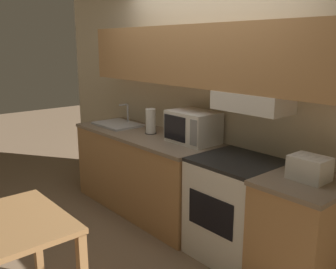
{
  "coord_description": "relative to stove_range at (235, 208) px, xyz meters",
  "views": [
    {
      "loc": [
        2.58,
        -2.76,
        1.86
      ],
      "look_at": [
        0.05,
        -0.58,
        1.05
      ],
      "focal_mm": 40.0,
      "sensor_mm": 36.0,
      "label": 1
    }
  ],
  "objects": [
    {
      "name": "lower_counter_main",
      "position": [
        -1.3,
        -0.01,
        0.0
      ],
      "size": [
        1.9,
        0.69,
        0.9
      ],
      "color": "tan",
      "rests_on": "ground_plane"
    },
    {
      "name": "paper_towel_roll",
      "position": [
        -1.24,
        0.03,
        0.59
      ],
      "size": [
        0.13,
        0.13,
        0.27
      ],
      "color": "black",
      "rests_on": "lower_counter_main"
    },
    {
      "name": "microwave",
      "position": [
        -0.66,
        0.12,
        0.61
      ],
      "size": [
        0.49,
        0.36,
        0.32
      ],
      "color": "white",
      "rests_on": "lower_counter_main"
    },
    {
      "name": "ground_plane",
      "position": [
        -0.66,
        0.32,
        -0.45
      ],
      "size": [
        16.0,
        16.0,
        0.0
      ],
      "primitive_type": "plane",
      "color": "#7F664C"
    },
    {
      "name": "sink_basin",
      "position": [
        -1.84,
        -0.01,
        0.47
      ],
      "size": [
        0.56,
        0.41,
        0.25
      ],
      "color": "#B7BABF",
      "rests_on": "lower_counter_main"
    },
    {
      "name": "stove_range",
      "position": [
        0.0,
        0.0,
        0.0
      ],
      "size": [
        0.7,
        0.65,
        0.9
      ],
      "color": "white",
      "rests_on": "ground_plane"
    },
    {
      "name": "lower_counter_right_stub",
      "position": [
        0.65,
        -0.01,
        0.0
      ],
      "size": [
        0.58,
        0.69,
        0.9
      ],
      "color": "tan",
      "rests_on": "ground_plane"
    },
    {
      "name": "wall_back",
      "position": [
        -0.64,
        0.26,
        1.04
      ],
      "size": [
        5.57,
        0.38,
        2.55
      ],
      "color": "beige",
      "rests_on": "ground_plane"
    },
    {
      "name": "toaster",
      "position": [
        0.65,
        0.01,
        0.54
      ],
      "size": [
        0.28,
        0.21,
        0.17
      ],
      "color": "white",
      "rests_on": "lower_counter_right_stub"
    }
  ]
}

